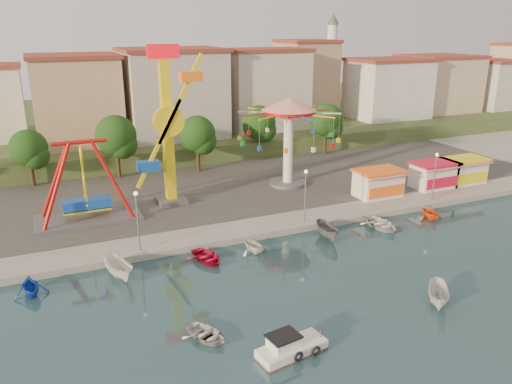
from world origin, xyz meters
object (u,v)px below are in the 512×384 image
wave_swinger (289,122)px  rowboat_a (206,334)px  cabin_motorboat (290,349)px  skiff (439,296)px  kamikaze_tower (171,130)px  pirate_ship_ride (84,183)px

wave_swinger → rowboat_a: (-18.57, -24.93, -7.87)m
cabin_motorboat → wave_swinger: bearing=54.2°
skiff → wave_swinger: bearing=125.1°
cabin_motorboat → skiff: size_ratio=1.23×
kamikaze_tower → rowboat_a: 25.84m
pirate_ship_ride → skiff: size_ratio=2.71×
skiff → cabin_motorboat: bearing=-136.5°
rowboat_a → skiff: size_ratio=0.86×
pirate_ship_ride → skiff: 33.28m
kamikaze_tower → skiff: (11.90, -26.83, -7.83)m
kamikaze_tower → wave_swinger: (14.16, 0.83, -0.35)m
kamikaze_tower → skiff: 30.38m
pirate_ship_ride → rowboat_a: bearing=-78.5°
cabin_motorboat → skiff: bearing=-5.2°
kamikaze_tower → wave_swinger: bearing=3.4°
kamikaze_tower → cabin_motorboat: 28.79m
kamikaze_tower → pirate_ship_ride: bearing=-172.2°
wave_swinger → skiff: wave_swinger is taller
pirate_ship_ride → rowboat_a: (4.65, -22.85, -4.07)m
rowboat_a → skiff: skiff is taller
rowboat_a → skiff: 16.55m
cabin_motorboat → rowboat_a: 5.40m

